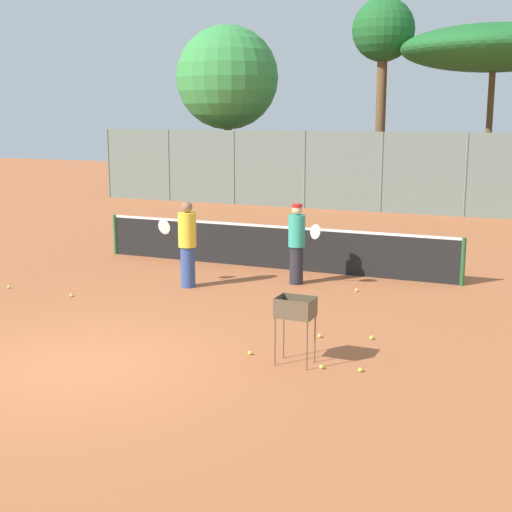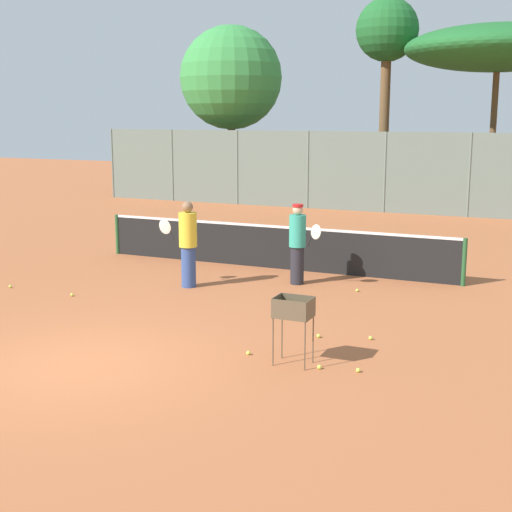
% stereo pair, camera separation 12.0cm
% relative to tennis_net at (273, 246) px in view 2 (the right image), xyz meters
% --- Properties ---
extents(ground_plane, '(80.00, 80.00, 0.00)m').
position_rel_tennis_net_xyz_m(ground_plane, '(0.00, -7.60, -0.56)').
color(ground_plane, '#B26038').
extents(tennis_net, '(9.22, 0.10, 1.07)m').
position_rel_tennis_net_xyz_m(tennis_net, '(0.00, 0.00, 0.00)').
color(tennis_net, '#26592D').
rests_on(tennis_net, ground_plane).
extents(back_fence, '(25.12, 0.08, 3.08)m').
position_rel_tennis_net_xyz_m(back_fence, '(-0.00, 11.13, 0.98)').
color(back_fence, slate).
rests_on(back_fence, ground_plane).
extents(tree_2, '(2.62, 2.62, 8.50)m').
position_rel_tennis_net_xyz_m(tree_2, '(-0.98, 14.66, 6.40)').
color(tree_2, brown).
rests_on(tree_2, ground_plane).
extents(tree_3, '(4.50, 4.50, 7.55)m').
position_rel_tennis_net_xyz_m(tree_3, '(-7.50, 13.16, 4.73)').
color(tree_3, brown).
rests_on(tree_3, ground_plane).
extents(tree_5, '(7.24, 7.24, 7.16)m').
position_rel_tennis_net_xyz_m(tree_5, '(3.52, 14.36, 5.69)').
color(tree_5, brown).
rests_on(tree_5, ground_plane).
extents(player_white_outfit, '(0.88, 0.50, 1.79)m').
position_rel_tennis_net_xyz_m(player_white_outfit, '(1.14, -1.31, 0.37)').
color(player_white_outfit, '#26262D').
rests_on(player_white_outfit, ground_plane).
extents(player_red_cap, '(0.96, 0.39, 1.89)m').
position_rel_tennis_net_xyz_m(player_red_cap, '(-0.95, -2.53, 0.41)').
color(player_red_cap, '#334C8C').
rests_on(player_red_cap, ground_plane).
extents(ball_cart, '(0.56, 0.41, 1.04)m').
position_rel_tennis_net_xyz_m(ball_cart, '(2.94, -6.22, 0.25)').
color(ball_cart, brown).
rests_on(ball_cart, ground_plane).
extents(tennis_ball_1, '(0.07, 0.07, 0.07)m').
position_rel_tennis_net_xyz_m(tennis_ball_1, '(2.57, -1.47, -0.52)').
color(tennis_ball_1, '#D1E54C').
rests_on(tennis_ball_1, ground_plane).
extents(tennis_ball_2, '(0.07, 0.07, 0.07)m').
position_rel_tennis_net_xyz_m(tennis_ball_2, '(3.70, -4.58, -0.52)').
color(tennis_ball_2, '#D1E54C').
rests_on(tennis_ball_2, ground_plane).
extents(tennis_ball_3, '(0.07, 0.07, 0.07)m').
position_rel_tennis_net_xyz_m(tennis_ball_3, '(-4.46, -4.21, -0.52)').
color(tennis_ball_3, '#D1E54C').
rests_on(tennis_ball_3, ground_plane).
extents(tennis_ball_4, '(0.07, 0.07, 0.07)m').
position_rel_tennis_net_xyz_m(tennis_ball_4, '(2.14, -6.11, -0.52)').
color(tennis_ball_4, '#D1E54C').
rests_on(tennis_ball_4, ground_plane).
extents(tennis_ball_5, '(0.07, 0.07, 0.07)m').
position_rel_tennis_net_xyz_m(tennis_ball_5, '(-2.75, -4.26, -0.52)').
color(tennis_ball_5, '#D1E54C').
rests_on(tennis_ball_5, ground_plane).
extents(tennis_ball_6, '(0.07, 0.07, 0.07)m').
position_rel_tennis_net_xyz_m(tennis_ball_6, '(3.37, -6.27, -0.52)').
color(tennis_ball_6, '#D1E54C').
rests_on(tennis_ball_6, ground_plane).
extents(tennis_ball_7, '(0.07, 0.07, 0.07)m').
position_rel_tennis_net_xyz_m(tennis_ball_7, '(3.94, -6.16, -0.52)').
color(tennis_ball_7, '#D1E54C').
rests_on(tennis_ball_7, ground_plane).
extents(tennis_ball_8, '(0.07, 0.07, 0.07)m').
position_rel_tennis_net_xyz_m(tennis_ball_8, '(2.86, -4.83, -0.52)').
color(tennis_ball_8, '#D1E54C').
rests_on(tennis_ball_8, ground_plane).
extents(parked_car, '(4.20, 1.70, 1.60)m').
position_rel_tennis_net_xyz_m(parked_car, '(-3.66, 15.21, 0.10)').
color(parked_car, '#3F4C8C').
rests_on(parked_car, ground_plane).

